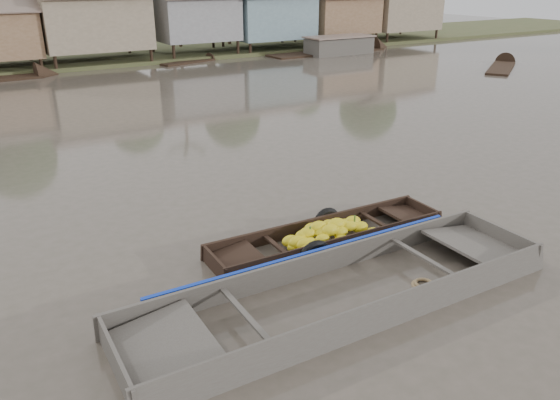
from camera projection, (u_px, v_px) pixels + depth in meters
ground at (336, 255)px, 11.45m from camera, size 120.00×120.00×0.00m
riverbank at (90, 12)px, 36.85m from camera, size 120.00×12.47×10.22m
banana_boat at (326, 238)px, 11.84m from camera, size 5.54×1.52×0.79m
viewer_boat at (343, 296)px, 9.82m from camera, size 8.33×2.37×0.67m
distant_boats at (273, 58)px, 37.00m from camera, size 45.63×15.51×1.38m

